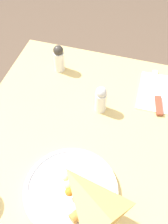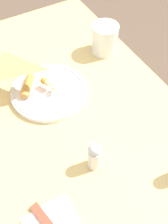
{
  "view_description": "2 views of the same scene",
  "coord_description": "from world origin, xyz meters",
  "views": [
    {
      "loc": [
        -0.3,
        -0.08,
        1.42
      ],
      "look_at": [
        0.17,
        0.06,
        0.8
      ],
      "focal_mm": 45.0,
      "sensor_mm": 36.0,
      "label": 1
    },
    {
      "loc": [
        0.5,
        -0.16,
        1.41
      ],
      "look_at": [
        0.11,
        0.06,
        0.83
      ],
      "focal_mm": 45.0,
      "sensor_mm": 36.0,
      "label": 2
    }
  ],
  "objects": [
    {
      "name": "ground_plane",
      "position": [
        0.0,
        0.0,
        0.0
      ],
      "size": [
        6.0,
        6.0,
        0.0
      ],
      "primitive_type": "plane",
      "color": "brown"
    },
    {
      "name": "milk_glass",
      "position": [
        -0.13,
        0.28,
        0.81
      ],
      "size": [
        0.09,
        0.09,
        0.1
      ],
      "color": "white",
      "rests_on": "dining_table"
    },
    {
      "name": "plate_pizza",
      "position": [
        -0.05,
        0.03,
        0.78
      ],
      "size": [
        0.23,
        0.23,
        0.05
      ],
      "color": "white",
      "rests_on": "dining_table"
    },
    {
      "name": "salt_shaker",
      "position": [
        0.22,
        0.02,
        0.81
      ],
      "size": [
        0.03,
        0.03,
        0.09
      ],
      "color": "silver",
      "rests_on": "dining_table"
    },
    {
      "name": "dining_table",
      "position": [
        0.0,
        0.0,
        0.63
      ],
      "size": [
        0.96,
        0.72,
        0.77
      ],
      "color": "#DBB770",
      "rests_on": "ground_plane"
    }
  ]
}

